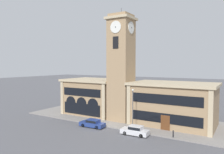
% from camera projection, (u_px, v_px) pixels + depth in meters
% --- Properties ---
extents(ground_plane, '(300.00, 300.00, 0.00)m').
position_uv_depth(ground_plane, '(106.00, 127.00, 37.91)').
color(ground_plane, '#56565B').
extents(sidewalk_kerb, '(41.18, 13.90, 0.15)m').
position_uv_depth(sidewalk_kerb, '(125.00, 118.00, 43.82)').
color(sidewalk_kerb, gray).
rests_on(sidewalk_kerb, ground_plane).
extents(clock_tower, '(4.83, 4.83, 21.59)m').
position_uv_depth(clock_tower, '(121.00, 68.00, 41.95)').
color(clock_tower, '#9E7F5B').
rests_on(clock_tower, ground_plane).
extents(town_hall_left_wing, '(12.28, 9.24, 7.69)m').
position_uv_depth(town_hall_left_wing, '(94.00, 96.00, 48.42)').
color(town_hall_left_wing, '#9E7F5B').
rests_on(town_hall_left_wing, ground_plane).
extents(town_hall_right_wing, '(14.92, 9.24, 7.66)m').
position_uv_depth(town_hall_right_wing, '(173.00, 104.00, 39.21)').
color(town_hall_right_wing, '#9E7F5B').
rests_on(town_hall_right_wing, ground_plane).
extents(parked_car_near, '(4.62, 1.93, 1.38)m').
position_uv_depth(parked_car_near, '(93.00, 123.00, 37.87)').
color(parked_car_near, navy).
rests_on(parked_car_near, ground_plane).
extents(parked_car_mid, '(4.39, 1.94, 1.47)m').
position_uv_depth(parked_car_mid, '(135.00, 130.00, 33.60)').
color(parked_car_mid, silver).
rests_on(parked_car_mid, ground_plane).
extents(street_lamp, '(0.36, 0.36, 6.74)m').
position_uv_depth(street_lamp, '(133.00, 104.00, 35.75)').
color(street_lamp, '#4C4C51').
rests_on(street_lamp, sidewalk_kerb).
extents(bollard, '(0.18, 0.18, 1.06)m').
position_uv_depth(bollard, '(173.00, 134.00, 32.14)').
color(bollard, black).
rests_on(bollard, sidewalk_kerb).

